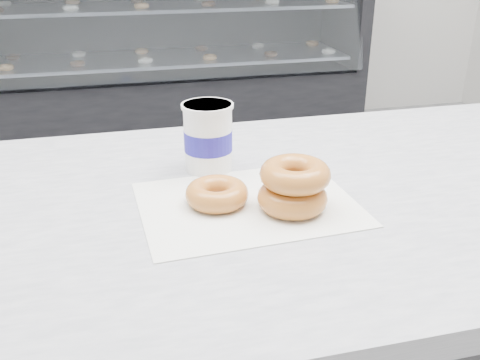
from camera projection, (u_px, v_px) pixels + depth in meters
The scene contains 6 objects.
ground at pixel (265, 349), 1.84m from camera, with size 5.00×5.00×0.00m, color gray.
display_case at pixel (175, 71), 3.51m from camera, with size 2.40×0.74×1.25m.
wax_paper at pixel (248, 204), 0.86m from camera, with size 0.34×0.26×0.00m, color silver.
donut_single at pixel (217, 194), 0.85m from camera, with size 0.10×0.10×0.04m, color #B67232.
donut_stack at pixel (294, 186), 0.83m from camera, with size 0.15×0.15×0.08m.
coffee_cup at pixel (208, 137), 0.96m from camera, with size 0.10×0.10×0.12m.
Camera 1 is at (-0.43, -1.37, 1.29)m, focal length 40.00 mm.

